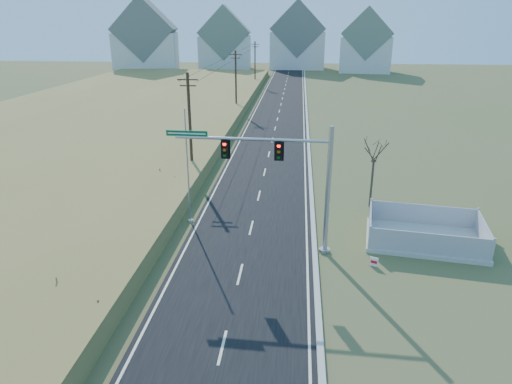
% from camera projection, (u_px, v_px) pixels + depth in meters
% --- Properties ---
extents(ground, '(260.00, 260.00, 0.00)m').
position_uv_depth(ground, '(244.00, 257.00, 26.89)').
color(ground, '#4D5A2B').
rests_on(ground, ground).
extents(road, '(8.00, 180.00, 0.06)m').
position_uv_depth(road, '(280.00, 107.00, 73.44)').
color(road, black).
rests_on(road, ground).
extents(curb, '(0.30, 180.00, 0.18)m').
position_uv_depth(curb, '(306.00, 107.00, 73.06)').
color(curb, '#B2AFA8').
rests_on(curb, ground).
extents(reed_marsh, '(38.00, 110.00, 1.30)m').
position_uv_depth(reed_marsh, '(112.00, 112.00, 65.99)').
color(reed_marsh, olive).
rests_on(reed_marsh, ground).
extents(utility_pole_near, '(1.80, 0.26, 9.00)m').
position_uv_depth(utility_pole_near, '(190.00, 123.00, 39.76)').
color(utility_pole_near, '#422D1E').
rests_on(utility_pole_near, ground).
extents(utility_pole_mid, '(1.80, 0.26, 9.00)m').
position_uv_depth(utility_pole_mid, '(236.00, 81.00, 67.70)').
color(utility_pole_mid, '#422D1E').
rests_on(utility_pole_mid, ground).
extents(utility_pole_far, '(1.80, 0.26, 9.00)m').
position_uv_depth(utility_pole_far, '(255.00, 63.00, 95.65)').
color(utility_pole_far, '#422D1E').
rests_on(utility_pole_far, ground).
extents(condo_nw, '(17.69, 13.38, 19.05)m').
position_uv_depth(condo_nw, '(146.00, 42.00, 120.59)').
color(condo_nw, silver).
rests_on(condo_nw, ground).
extents(condo_nnw, '(14.93, 11.17, 17.03)m').
position_uv_depth(condo_nnw, '(225.00, 44.00, 126.58)').
color(condo_nnw, silver).
rests_on(condo_nnw, ground).
extents(condo_n, '(15.27, 10.20, 18.54)m').
position_uv_depth(condo_n, '(297.00, 41.00, 128.33)').
color(condo_n, silver).
rests_on(condo_n, ground).
extents(condo_ne, '(14.12, 10.51, 16.52)m').
position_uv_depth(condo_ne, '(366.00, 45.00, 119.59)').
color(condo_ne, silver).
rests_on(condo_ne, ground).
extents(traffic_signal_mast, '(9.70, 0.73, 7.72)m').
position_uv_depth(traffic_signal_mast, '(295.00, 177.00, 26.09)').
color(traffic_signal_mast, '#9EA0A5').
rests_on(traffic_signal_mast, ground).
extents(fence_enclosure, '(7.69, 5.79, 1.62)m').
position_uv_depth(fence_enclosure, '(424.00, 237.00, 28.70)').
color(fence_enclosure, '#B7B5AD').
rests_on(fence_enclosure, ground).
extents(open_sign, '(0.44, 0.22, 0.57)m').
position_uv_depth(open_sign, '(374.00, 262.00, 25.79)').
color(open_sign, white).
rests_on(open_sign, ground).
extents(flagpole, '(0.36, 0.36, 7.89)m').
position_uv_depth(flagpole, '(188.00, 179.00, 30.52)').
color(flagpole, '#B7B5AD').
rests_on(flagpole, ground).
extents(bare_tree, '(2.07, 2.07, 5.49)m').
position_uv_depth(bare_tree, '(375.00, 149.00, 32.67)').
color(bare_tree, '#4C3F33').
rests_on(bare_tree, ground).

